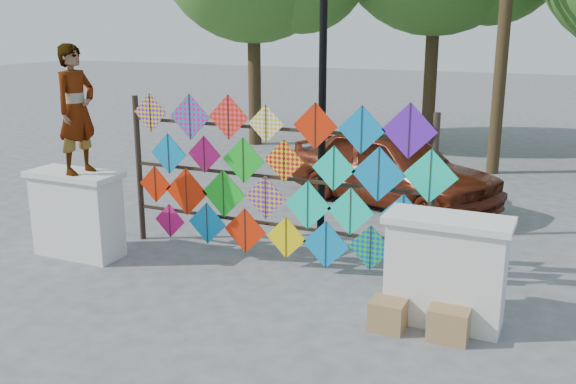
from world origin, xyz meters
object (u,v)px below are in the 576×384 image
at_px(sedan, 392,167).
at_px(lamppost, 323,69).
at_px(kite_rack, 277,181).
at_px(vendor_woman, 76,110).

bearing_deg(sedan, lamppost, -169.30).
relative_size(kite_rack, vendor_woman, 2.73).
height_order(kite_rack, vendor_woman, vendor_woman).
distance_m(vendor_woman, lamppost, 3.64).
bearing_deg(lamppost, vendor_woman, -142.35).
relative_size(kite_rack, sedan, 1.17).
bearing_deg(sedan, vendor_woman, 166.24).
bearing_deg(vendor_woman, kite_rack, -66.90).
bearing_deg(vendor_woman, sedan, -31.85).
bearing_deg(sedan, kite_rack, -168.09).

